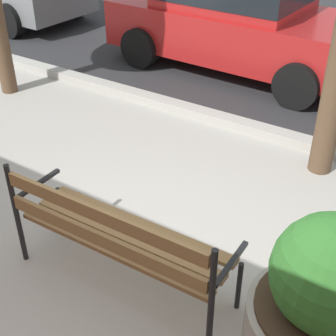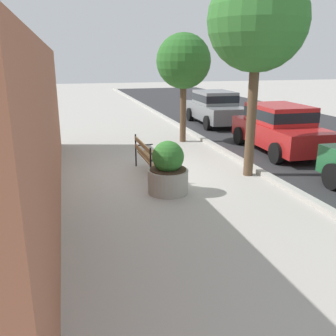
{
  "view_description": "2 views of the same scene",
  "coord_description": "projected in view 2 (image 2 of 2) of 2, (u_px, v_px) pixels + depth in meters",
  "views": [
    {
      "loc": [
        1.74,
        -2.1,
        2.88
      ],
      "look_at": [
        -0.06,
        0.66,
        0.75
      ],
      "focal_mm": 51.24,
      "sensor_mm": 36.0,
      "label": 1
    },
    {
      "loc": [
        9.32,
        -2.1,
        3.02
      ],
      "look_at": [
        1.45,
        0.08,
        0.6
      ],
      "focal_mm": 39.44,
      "sensor_mm": 36.0,
      "label": 2
    }
  ],
  "objects": [
    {
      "name": "park_bench",
      "position": [
        148.0,
        155.0,
        9.89
      ],
      "size": [
        1.81,
        0.57,
        0.95
      ],
      "color": "olive",
      "rests_on": "ground"
    },
    {
      "name": "parked_car_red",
      "position": [
        280.0,
        127.0,
        12.32
      ],
      "size": [
        4.16,
        2.03,
        1.56
      ],
      "color": "#B21E1E",
      "rests_on": "ground"
    },
    {
      "name": "street_tree_down_street",
      "position": [
        258.0,
        22.0,
        8.89
      ],
      "size": [
        2.46,
        2.46,
        5.14
      ],
      "color": "brown",
      "rests_on": "ground"
    },
    {
      "name": "street_tree_near_bench",
      "position": [
        184.0,
        62.0,
        13.22
      ],
      "size": [
        1.97,
        1.97,
        3.93
      ],
      "color": "brown",
      "rests_on": "ground"
    },
    {
      "name": "building_wall_behind",
      "position": [
        42.0,
        130.0,
        7.49
      ],
      "size": [
        12.0,
        0.5,
        3.27
      ],
      "primitive_type": "cube",
      "color": "#9E5B42",
      "rests_on": "ground"
    },
    {
      "name": "ground_plane",
      "position": [
        151.0,
        175.0,
        10.01
      ],
      "size": [
        80.0,
        80.0,
        0.0
      ],
      "primitive_type": "plane",
      "color": "#ADA8A0"
    },
    {
      "name": "curb_stone",
      "position": [
        248.0,
        165.0,
        10.73
      ],
      "size": [
        60.0,
        0.2,
        0.12
      ],
      "primitive_type": "cube",
      "color": "#B2AFA8",
      "rests_on": "ground"
    },
    {
      "name": "concrete_planter",
      "position": [
        168.0,
        170.0,
        8.53
      ],
      "size": [
        0.94,
        0.94,
        1.24
      ],
      "color": "gray",
      "rests_on": "ground"
    },
    {
      "name": "parked_car_grey",
      "position": [
        215.0,
        107.0,
        17.51
      ],
      "size": [
        4.16,
        2.03,
        1.56
      ],
      "color": "slate",
      "rests_on": "ground"
    }
  ]
}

